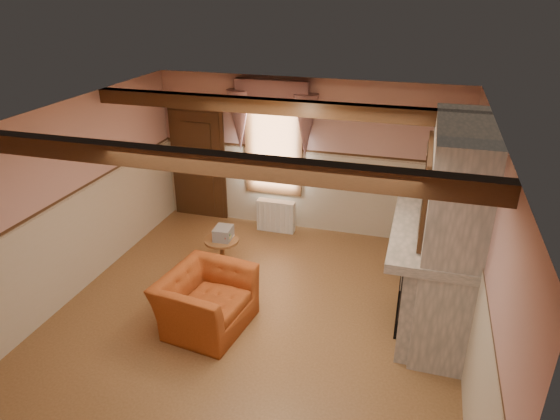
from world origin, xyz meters
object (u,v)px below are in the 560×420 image
(bowl, at_px, (435,233))
(oil_lamp, at_px, (436,210))
(mantel_clock, at_px, (436,198))
(armchair, at_px, (206,301))
(side_table, at_px, (222,254))
(radiator, at_px, (276,216))

(bowl, relative_size, oil_lamp, 1.18)
(mantel_clock, bearing_deg, bowl, -90.00)
(armchair, relative_size, side_table, 2.16)
(armchair, height_order, mantel_clock, mantel_clock)
(armchair, xyz_separation_m, radiator, (0.08, 2.98, -0.09))
(oil_lamp, bearing_deg, armchair, -157.23)
(mantel_clock, relative_size, oil_lamp, 0.86)
(radiator, bearing_deg, side_table, -105.22)
(mantel_clock, bearing_deg, armchair, -148.98)
(bowl, distance_m, oil_lamp, 0.48)
(bowl, bearing_deg, armchair, -165.85)
(side_table, bearing_deg, oil_lamp, -4.08)
(armchair, bearing_deg, side_table, 21.66)
(radiator, distance_m, mantel_clock, 3.25)
(armchair, relative_size, oil_lamp, 4.24)
(bowl, bearing_deg, oil_lamp, 90.00)
(armchair, bearing_deg, radiator, 6.24)
(side_table, height_order, oil_lamp, oil_lamp)
(side_table, relative_size, bowl, 1.66)
(side_table, relative_size, oil_lamp, 1.97)
(armchair, distance_m, side_table, 1.45)
(armchair, distance_m, bowl, 3.08)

